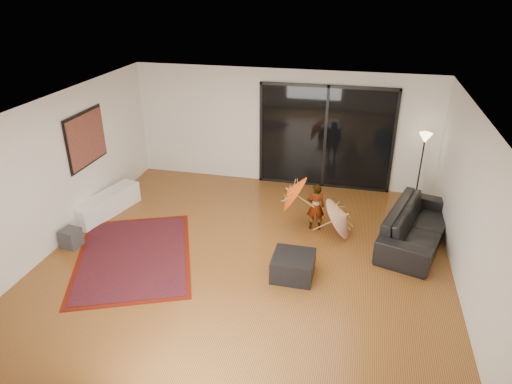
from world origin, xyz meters
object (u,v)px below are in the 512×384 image
(media_console, at_px, (107,204))
(sofa, at_px, (417,225))
(ottoman, at_px, (293,266))
(child, at_px, (316,207))

(media_console, xyz_separation_m, sofa, (6.20, 0.31, 0.12))
(ottoman, bearing_deg, sofa, 37.58)
(sofa, bearing_deg, ottoman, 144.80)
(sofa, xyz_separation_m, child, (-1.90, 0.07, 0.14))
(media_console, xyz_separation_m, ottoman, (4.13, -1.28, -0.03))
(media_console, distance_m, sofa, 6.21)
(sofa, xyz_separation_m, ottoman, (-2.07, -1.59, -0.15))
(media_console, xyz_separation_m, child, (4.30, 0.38, 0.26))
(ottoman, relative_size, child, 0.71)
(child, bearing_deg, sofa, 167.61)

